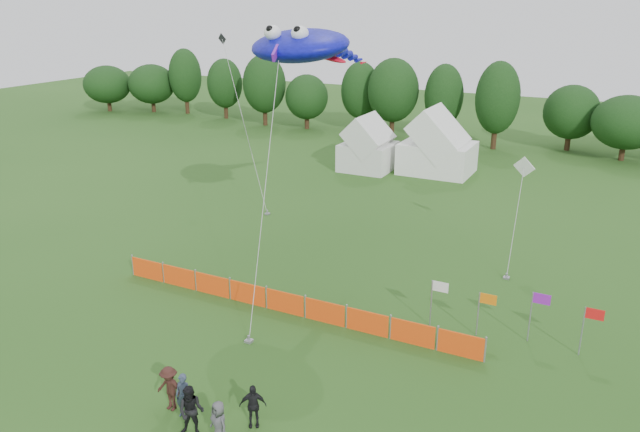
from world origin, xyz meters
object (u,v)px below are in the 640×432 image
at_px(tent_right, 438,148).
at_px(stingray_kite, 304,46).
at_px(spectator_b, 191,411).
at_px(tent_left, 368,148).
at_px(spectator_a, 184,396).
at_px(barrier_fence, 285,302).
at_px(spectator_e, 219,423).
at_px(spectator_c, 170,389).
at_px(spectator_d, 253,406).

bearing_deg(tent_right, stingray_kite, -90.74).
bearing_deg(spectator_b, tent_left, 81.49).
bearing_deg(spectator_a, barrier_fence, 86.43).
bearing_deg(spectator_a, spectator_e, -26.41).
relative_size(spectator_b, stingray_kite, 0.12).
height_order(barrier_fence, spectator_c, spectator_c).
xyz_separation_m(tent_left, spectator_e, (9.01, -33.35, -1.06)).
bearing_deg(spectator_d, barrier_fence, 81.89).
bearing_deg(spectator_b, spectator_e, -19.97).
distance_m(tent_left, barrier_fence, 25.65).
bearing_deg(stingray_kite, spectator_e, -73.27).
bearing_deg(spectator_c, spectator_a, -3.35).
bearing_deg(tent_right, spectator_b, -85.76).
xyz_separation_m(spectator_a, spectator_c, (-0.67, 0.09, 0.02)).
bearing_deg(barrier_fence, stingray_kite, 106.70).
bearing_deg(tent_left, spectator_e, -74.88).
height_order(barrier_fence, spectator_d, spectator_d).
xyz_separation_m(spectator_c, stingray_kite, (-1.38, 12.38, 10.51)).
relative_size(tent_left, stingray_kite, 0.28).
distance_m(tent_right, spectator_d, 34.01).
xyz_separation_m(barrier_fence, spectator_d, (3.02, -7.30, 0.26)).
height_order(spectator_a, spectator_d, spectator_a).
relative_size(tent_right, spectator_a, 3.53).
xyz_separation_m(spectator_b, stingray_kite, (-2.88, 13.11, 10.45)).
bearing_deg(spectator_d, tent_right, 66.32).
bearing_deg(stingray_kite, spectator_b, -77.61).
distance_m(tent_left, spectator_e, 34.57).
xyz_separation_m(barrier_fence, spectator_e, (2.58, -8.56, 0.27)).
bearing_deg(spectator_e, spectator_b, -155.78).
xyz_separation_m(spectator_b, spectator_e, (1.05, 0.04, -0.12)).
bearing_deg(spectator_b, spectator_d, 18.98).
relative_size(tent_right, spectator_d, 3.73).
height_order(tent_left, spectator_c, tent_left).
xyz_separation_m(spectator_b, spectator_c, (-1.50, 0.73, -0.07)).
bearing_deg(spectator_a, tent_left, 93.70).
height_order(tent_right, spectator_e, tent_right).
relative_size(spectator_b, spectator_e, 1.15).
xyz_separation_m(barrier_fence, spectator_b, (1.53, -8.60, 0.39)).
xyz_separation_m(barrier_fence, spectator_a, (0.70, -7.96, 0.31)).
distance_m(tent_left, tent_right, 5.61).
height_order(tent_left, stingray_kite, stingray_kite).
relative_size(spectator_a, spectator_b, 0.90).
bearing_deg(spectator_a, stingray_kite, 90.76).
relative_size(spectator_e, stingray_kite, 0.11).
bearing_deg(spectator_b, spectator_c, 132.09).
bearing_deg(spectator_d, spectator_b, -169.70).
height_order(spectator_a, spectator_e, spectator_a).
distance_m(tent_right, spectator_c, 34.34).
distance_m(spectator_a, spectator_e, 1.97).
distance_m(tent_left, spectator_a, 33.53).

